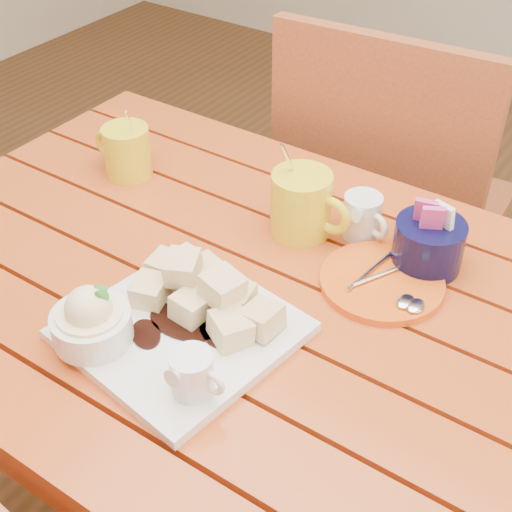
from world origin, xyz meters
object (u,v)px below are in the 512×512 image
Objects in this scene: coffee_mug_left at (126,150)px; chair_far at (387,203)px; coffee_mug_right at (303,204)px; dessert_plate at (162,320)px; table at (246,339)px; orange_saucer at (383,282)px.

chair_far is at bearing 56.65° from coffee_mug_left.
coffee_mug_left is 0.86× the size of coffee_mug_right.
table is at bearing 77.68° from dessert_plate.
table is 7.40× the size of coffee_mug_right.
dessert_plate is at bearing 86.85° from chair_far.
table is 6.47× the size of orange_saucer.
table is 0.23m from orange_saucer.
orange_saucer is 0.19× the size of chair_far.
dessert_plate reaches higher than table.
coffee_mug_right is at bearing 4.15° from coffee_mug_left.
chair_far reaches higher than coffee_mug_left.
coffee_mug_right is 0.53m from chair_far.
coffee_mug_left is 0.36m from coffee_mug_right.
dessert_plate is 0.32m from coffee_mug_right.
coffee_mug_left is 0.76× the size of orange_saucer.
coffee_mug_right is 0.87× the size of orange_saucer.
orange_saucer is at bearing 53.31° from dessert_plate.
orange_saucer is at bearing -14.31° from coffee_mug_right.
table is at bearing -87.90° from coffee_mug_right.
chair_far is (-0.21, 0.50, -0.22)m from orange_saucer.
coffee_mug_right is at bearing 91.10° from table.
coffee_mug_left reaches higher than dessert_plate.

